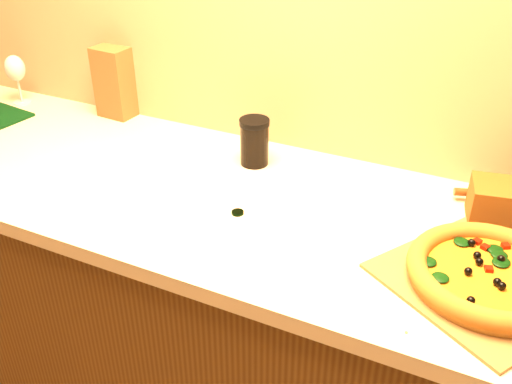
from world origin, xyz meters
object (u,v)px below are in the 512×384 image
Objects in this scene: pizza_peel at (493,275)px; wine_glass at (15,70)px; pizza at (490,274)px; dark_jar at (254,142)px.

wine_glass is (-1.57, 0.29, 0.11)m from pizza_peel.
pizza_peel is at bearing 76.30° from pizza.
dark_jar is at bearing 157.52° from pizza.
wine_glass is at bearing -158.77° from pizza_peel.
pizza reaches higher than pizza_peel.
pizza is 1.94× the size of wine_glass.
pizza_peel is 0.70m from dark_jar.
pizza is (-0.01, -0.03, 0.02)m from pizza_peel.
pizza_peel is at bearing -10.39° from wine_glass.
pizza_peel is 3.28× the size of wine_glass.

